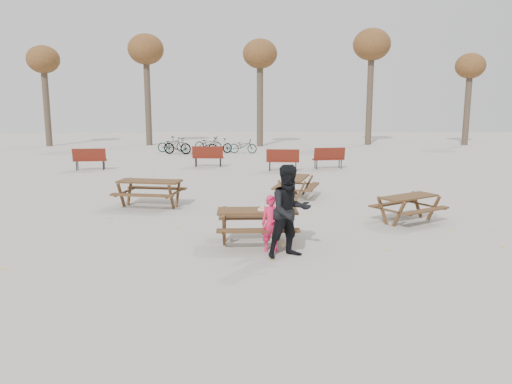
{
  "coord_description": "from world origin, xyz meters",
  "views": [
    {
      "loc": [
        -0.37,
        -10.97,
        3.2
      ],
      "look_at": [
        0.0,
        1.0,
        1.0
      ],
      "focal_mm": 35.0,
      "sensor_mm": 36.0,
      "label": 1
    }
  ],
  "objects_px": {
    "soda_bottle": "(263,207)",
    "picnic_table_far": "(296,188)",
    "adult": "(290,211)",
    "picnic_table_east": "(408,209)",
    "food_tray": "(262,210)",
    "child": "(272,224)",
    "picnic_table_north": "(150,194)",
    "main_picnic_table": "(257,218)"
  },
  "relations": [
    {
      "from": "picnic_table_north",
      "to": "picnic_table_far",
      "type": "bearing_deg",
      "value": 26.26
    },
    {
      "from": "child",
      "to": "picnic_table_far",
      "type": "distance_m",
      "value": 6.07
    },
    {
      "from": "main_picnic_table",
      "to": "picnic_table_north",
      "type": "bearing_deg",
      "value": 127.81
    },
    {
      "from": "soda_bottle",
      "to": "adult",
      "type": "relative_size",
      "value": 0.09
    },
    {
      "from": "child",
      "to": "soda_bottle",
      "type": "bearing_deg",
      "value": 101.3
    },
    {
      "from": "picnic_table_east",
      "to": "picnic_table_far",
      "type": "distance_m",
      "value": 4.31
    },
    {
      "from": "adult",
      "to": "picnic_table_far",
      "type": "xyz_separation_m",
      "value": [
        0.83,
        6.32,
        -0.61
      ]
    },
    {
      "from": "picnic_table_east",
      "to": "soda_bottle",
      "type": "bearing_deg",
      "value": 174.84
    },
    {
      "from": "adult",
      "to": "picnic_table_far",
      "type": "height_order",
      "value": "adult"
    },
    {
      "from": "food_tray",
      "to": "picnic_table_east",
      "type": "xyz_separation_m",
      "value": [
        4.0,
        1.97,
        -0.44
      ]
    },
    {
      "from": "food_tray",
      "to": "picnic_table_north",
      "type": "height_order",
      "value": "picnic_table_north"
    },
    {
      "from": "soda_bottle",
      "to": "picnic_table_far",
      "type": "relative_size",
      "value": 0.1
    },
    {
      "from": "main_picnic_table",
      "to": "picnic_table_east",
      "type": "xyz_separation_m",
      "value": [
        4.1,
        1.89,
        -0.23
      ]
    },
    {
      "from": "soda_bottle",
      "to": "picnic_table_far",
      "type": "bearing_deg",
      "value": 76.05
    },
    {
      "from": "adult",
      "to": "picnic_table_far",
      "type": "distance_m",
      "value": 6.41
    },
    {
      "from": "adult",
      "to": "picnic_table_east",
      "type": "height_order",
      "value": "adult"
    },
    {
      "from": "child",
      "to": "adult",
      "type": "xyz_separation_m",
      "value": [
        0.35,
        -0.37,
        0.35
      ]
    },
    {
      "from": "child",
      "to": "picnic_table_north",
      "type": "xyz_separation_m",
      "value": [
        -3.43,
        4.7,
        -0.21
      ]
    },
    {
      "from": "adult",
      "to": "picnic_table_east",
      "type": "relative_size",
      "value": 1.17
    },
    {
      "from": "picnic_table_north",
      "to": "picnic_table_far",
      "type": "xyz_separation_m",
      "value": [
        4.61,
        1.25,
        -0.06
      ]
    },
    {
      "from": "main_picnic_table",
      "to": "picnic_table_north",
      "type": "xyz_separation_m",
      "value": [
        -3.15,
        4.05,
        -0.18
      ]
    },
    {
      "from": "food_tray",
      "to": "child",
      "type": "relative_size",
      "value": 0.15
    },
    {
      "from": "soda_bottle",
      "to": "picnic_table_far",
      "type": "xyz_separation_m",
      "value": [
        1.34,
        5.38,
        -0.5
      ]
    },
    {
      "from": "food_tray",
      "to": "child",
      "type": "distance_m",
      "value": 0.61
    },
    {
      "from": "picnic_table_east",
      "to": "main_picnic_table",
      "type": "bearing_deg",
      "value": 173.27
    },
    {
      "from": "picnic_table_east",
      "to": "picnic_table_north",
      "type": "relative_size",
      "value": 0.87
    },
    {
      "from": "food_tray",
      "to": "picnic_table_north",
      "type": "distance_m",
      "value": 5.28
    },
    {
      "from": "main_picnic_table",
      "to": "soda_bottle",
      "type": "distance_m",
      "value": 0.3
    },
    {
      "from": "main_picnic_table",
      "to": "adult",
      "type": "relative_size",
      "value": 0.93
    },
    {
      "from": "child",
      "to": "picnic_table_far",
      "type": "bearing_deg",
      "value": 74.86
    },
    {
      "from": "food_tray",
      "to": "picnic_table_far",
      "type": "distance_m",
      "value": 5.58
    },
    {
      "from": "picnic_table_north",
      "to": "food_tray",
      "type": "bearing_deg",
      "value": -40.83
    },
    {
      "from": "soda_bottle",
      "to": "picnic_table_north",
      "type": "xyz_separation_m",
      "value": [
        -3.27,
        4.13,
        -0.44
      ]
    },
    {
      "from": "picnic_table_east",
      "to": "food_tray",
      "type": "bearing_deg",
      "value": 174.83
    },
    {
      "from": "adult",
      "to": "picnic_table_east",
      "type": "xyz_separation_m",
      "value": [
        3.46,
        2.91,
        -0.61
      ]
    },
    {
      "from": "picnic_table_far",
      "to": "picnic_table_north",
      "type": "bearing_deg",
      "value": 122.66
    },
    {
      "from": "picnic_table_north",
      "to": "soda_bottle",
      "type": "bearing_deg",
      "value": -40.5
    },
    {
      "from": "food_tray",
      "to": "adult",
      "type": "relative_size",
      "value": 0.09
    },
    {
      "from": "food_tray",
      "to": "picnic_table_east",
      "type": "relative_size",
      "value": 0.11
    },
    {
      "from": "adult",
      "to": "picnic_table_east",
      "type": "bearing_deg",
      "value": 18.51
    },
    {
      "from": "child",
      "to": "picnic_table_north",
      "type": "bearing_deg",
      "value": 122.18
    },
    {
      "from": "picnic_table_north",
      "to": "picnic_table_far",
      "type": "height_order",
      "value": "picnic_table_north"
    }
  ]
}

